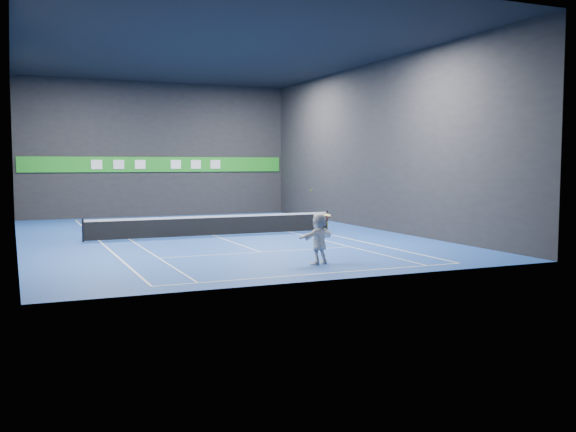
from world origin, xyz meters
name	(u,v)px	position (x,y,z in m)	size (l,w,h in m)	color
ground	(214,236)	(0.00, 0.00, 0.00)	(26.00, 26.00, 0.00)	#1C439A
ceiling	(213,50)	(0.00, 0.00, 9.00)	(26.00, 26.00, 0.00)	black
wall_back	(158,150)	(0.00, 13.00, 4.50)	(18.00, 0.10, 9.00)	black
wall_front	(339,132)	(0.00, -13.00, 4.50)	(18.00, 0.10, 9.00)	black
wall_left	(13,142)	(-9.00, 0.00, 4.50)	(0.10, 26.00, 9.00)	black
wall_right	(373,146)	(9.00, 0.00, 4.50)	(0.10, 26.00, 9.00)	black
baseline_near	(322,274)	(0.00, -11.89, 0.00)	(10.98, 0.08, 0.01)	white
baseline_far	(162,217)	(0.00, 11.89, 0.00)	(10.98, 0.08, 0.01)	white
sideline_doubles_left	(99,241)	(-5.49, 0.00, 0.00)	(0.08, 23.78, 0.01)	white
sideline_doubles_right	(315,231)	(5.49, 0.00, 0.00)	(0.08, 23.78, 0.01)	white
sideline_singles_left	(130,240)	(-4.11, 0.00, 0.00)	(0.06, 23.78, 0.01)	white
sideline_singles_right	(291,232)	(4.11, 0.00, 0.00)	(0.06, 23.78, 0.01)	white
service_line_near	(261,252)	(0.00, -6.40, 0.00)	(8.23, 0.06, 0.01)	white
service_line_far	(183,225)	(0.00, 6.40, 0.00)	(8.23, 0.06, 0.01)	white
center_service_line	(214,236)	(0.00, 0.00, 0.00)	(0.06, 12.80, 0.01)	white
player	(319,238)	(0.81, -10.03, 0.91)	(1.69, 0.54, 1.82)	white
tennis_ball	(311,190)	(0.56, -9.90, 2.61)	(0.07, 0.07, 0.07)	#C2DA24
tennis_net	(214,225)	(0.00, 0.00, 0.54)	(12.50, 0.10, 1.07)	black
sponsor_banner	(158,164)	(0.00, 12.93, 3.50)	(17.64, 0.11, 1.00)	#1F9222
tennis_racket	(327,217)	(1.15, -9.98, 1.67)	(0.42, 0.37, 0.56)	#AE1712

